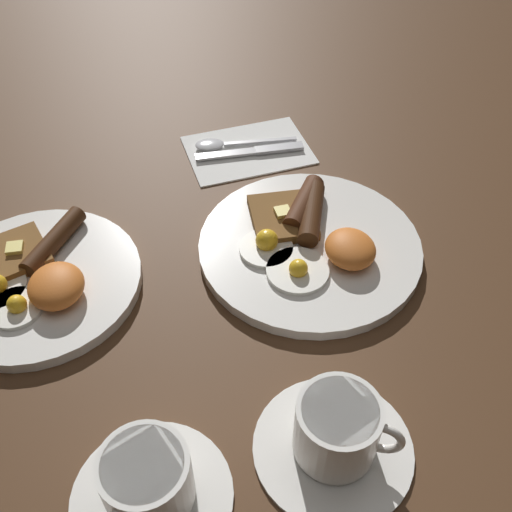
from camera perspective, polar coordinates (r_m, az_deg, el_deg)
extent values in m
plane|color=#4C301C|center=(0.79, 5.09, 0.48)|extent=(3.00, 3.00, 0.00)
cylinder|color=white|center=(0.78, 5.13, 0.87)|extent=(0.29, 0.29, 0.01)
cylinder|color=white|center=(0.74, 3.98, -1.41)|extent=(0.08, 0.08, 0.01)
sphere|color=yellow|center=(0.73, 4.06, -1.19)|extent=(0.02, 0.02, 0.02)
cylinder|color=white|center=(0.76, 0.94, 0.80)|extent=(0.07, 0.07, 0.01)
sphere|color=yellow|center=(0.76, 1.03, 1.51)|extent=(0.03, 0.03, 0.03)
ellipsoid|color=orange|center=(0.75, 8.97, 0.70)|extent=(0.07, 0.06, 0.03)
cylinder|color=#4B2816|center=(0.81, 4.58, 5.00)|extent=(0.09, 0.08, 0.03)
cylinder|color=#3D210F|center=(0.80, 5.30, 4.11)|extent=(0.11, 0.07, 0.03)
cube|color=brown|center=(0.80, 2.55, 3.69)|extent=(0.10, 0.09, 0.01)
cube|color=#F4E072|center=(0.79, 2.57, 4.22)|extent=(0.02, 0.02, 0.01)
cylinder|color=white|center=(0.78, -20.06, -2.36)|extent=(0.25, 0.25, 0.01)
cylinder|color=white|center=(0.75, -21.92, -4.63)|extent=(0.06, 0.06, 0.01)
sphere|color=yellow|center=(0.74, -21.82, -4.29)|extent=(0.02, 0.02, 0.02)
ellipsoid|color=orange|center=(0.74, -18.50, -2.71)|extent=(0.07, 0.07, 0.03)
cylinder|color=#3D210F|center=(0.80, -18.69, 1.39)|extent=(0.11, 0.08, 0.02)
cube|color=brown|center=(0.81, -21.82, 0.23)|extent=(0.10, 0.09, 0.01)
cube|color=#F4E072|center=(0.80, -22.01, 0.73)|extent=(0.02, 0.02, 0.01)
cylinder|color=white|center=(0.62, 7.34, -17.60)|extent=(0.16, 0.16, 0.01)
cylinder|color=white|center=(0.59, 7.70, -15.93)|extent=(0.08, 0.08, 0.07)
cylinder|color=brown|center=(0.56, 8.02, -14.39)|extent=(0.07, 0.07, 0.00)
torus|color=white|center=(0.59, 11.76, -16.61)|extent=(0.03, 0.04, 0.05)
cylinder|color=white|center=(0.60, -9.88, -21.60)|extent=(0.15, 0.15, 0.01)
cylinder|color=white|center=(0.57, -10.36, -20.18)|extent=(0.08, 0.08, 0.06)
cylinder|color=brown|center=(0.54, -10.80, -18.89)|extent=(0.07, 0.07, 0.00)
cube|color=white|center=(0.95, -0.77, 10.11)|extent=(0.15, 0.20, 0.01)
cube|color=silver|center=(0.93, -2.93, 9.66)|extent=(0.02, 0.09, 0.00)
cube|color=#9E9EA3|center=(0.94, 2.21, 10.22)|extent=(0.02, 0.08, 0.01)
ellipsoid|color=silver|center=(0.95, -4.44, 10.54)|extent=(0.04, 0.05, 0.01)
cube|color=silver|center=(0.96, 0.42, 10.85)|extent=(0.02, 0.12, 0.00)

